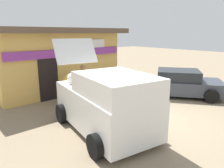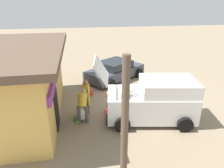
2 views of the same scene
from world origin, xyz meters
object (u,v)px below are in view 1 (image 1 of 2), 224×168
object	(u,v)px
parked_sedan	(178,83)
customer_bending	(66,85)
vendor_standing	(83,81)
paint_bucket	(118,92)
unloaded_banana_pile	(69,99)
delivery_van	(105,102)
storefront_bar	(54,59)

from	to	relation	value
parked_sedan	customer_bending	distance (m)	5.46
vendor_standing	paint_bucket	size ratio (longest dim) A/B	4.50
customer_bending	unloaded_banana_pile	size ratio (longest dim) A/B	1.54
delivery_van	paint_bucket	world-z (taller)	delivery_van
vendor_standing	customer_bending	world-z (taller)	vendor_standing
parked_sedan	vendor_standing	bearing A→B (deg)	153.37
customer_bending	storefront_bar	bearing A→B (deg)	73.18
storefront_bar	delivery_van	size ratio (longest dim) A/B	1.58
parked_sedan	customer_bending	world-z (taller)	customer_bending
unloaded_banana_pile	delivery_van	bearing A→B (deg)	-98.74
delivery_van	paint_bucket	size ratio (longest dim) A/B	12.15
delivery_van	vendor_standing	size ratio (longest dim) A/B	2.70
delivery_van	unloaded_banana_pile	world-z (taller)	delivery_van
paint_bucket	delivery_van	bearing A→B (deg)	-137.66
parked_sedan	paint_bucket	size ratio (longest dim) A/B	11.65
storefront_bar	delivery_van	world-z (taller)	storefront_bar
parked_sedan	unloaded_banana_pile	size ratio (longest dim) A/B	4.60
delivery_van	parked_sedan	size ratio (longest dim) A/B	1.04
delivery_van	vendor_standing	bearing A→B (deg)	69.63
unloaded_banana_pile	parked_sedan	bearing A→B (deg)	-26.52
unloaded_banana_pile	paint_bucket	bearing A→B (deg)	-12.82
storefront_bar	vendor_standing	size ratio (longest dim) A/B	4.26
delivery_van	customer_bending	size ratio (longest dim) A/B	3.12
customer_bending	paint_bucket	size ratio (longest dim) A/B	3.89
storefront_bar	unloaded_banana_pile	size ratio (longest dim) A/B	7.58
delivery_van	customer_bending	distance (m)	3.13
parked_sedan	paint_bucket	bearing A→B (deg)	141.98
unloaded_banana_pile	customer_bending	bearing A→B (deg)	-147.07
delivery_van	parked_sedan	xyz separation A→B (m)	(5.28, 0.84, -0.36)
delivery_van	unloaded_banana_pile	size ratio (longest dim) A/B	4.80
parked_sedan	paint_bucket	distance (m)	3.00
vendor_standing	parked_sedan	bearing A→B (deg)	-26.63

